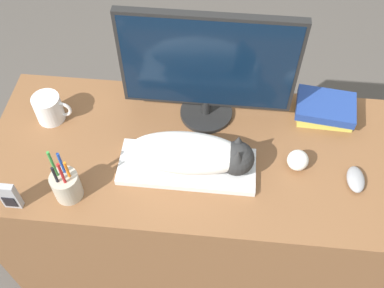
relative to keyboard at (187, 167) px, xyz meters
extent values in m
cube|color=brown|center=(0.02, 0.07, -0.38)|extent=(1.46, 0.63, 0.74)
cube|color=silver|center=(0.00, 0.00, 0.00)|extent=(0.46, 0.18, 0.02)
ellipsoid|color=white|center=(0.00, 0.00, 0.08)|extent=(0.38, 0.15, 0.13)
sphere|color=#262626|center=(0.16, 0.00, 0.07)|extent=(0.11, 0.11, 0.11)
cone|color=#262626|center=(0.16, -0.03, 0.13)|extent=(0.04, 0.04, 0.05)
cone|color=#262626|center=(0.16, 0.03, 0.13)|extent=(0.04, 0.04, 0.05)
cylinder|color=black|center=(0.04, 0.25, 0.00)|extent=(0.19, 0.19, 0.02)
cylinder|color=black|center=(0.04, 0.25, 0.03)|extent=(0.04, 0.04, 0.06)
cube|color=black|center=(0.04, 0.25, 0.24)|extent=(0.59, 0.03, 0.38)
cube|color=black|center=(0.04, 0.24, 0.24)|extent=(0.57, 0.02, 0.36)
ellipsoid|color=gray|center=(0.56, 0.00, 0.00)|extent=(0.06, 0.10, 0.03)
cylinder|color=silver|center=(-0.52, 0.17, 0.04)|extent=(0.10, 0.10, 0.11)
torus|color=silver|center=(-0.47, 0.17, 0.04)|extent=(0.07, 0.01, 0.07)
cylinder|color=#B2A893|center=(-0.37, -0.14, 0.04)|extent=(0.09, 0.09, 0.10)
cylinder|color=orange|center=(-0.35, -0.13, 0.09)|extent=(0.01, 0.01, 0.13)
cylinder|color=#1E47B2|center=(-0.37, -0.12, 0.11)|extent=(0.01, 0.01, 0.16)
cylinder|color=#338C38|center=(-0.39, -0.13, 0.12)|extent=(0.01, 0.01, 0.18)
cylinder|color=black|center=(-0.38, -0.15, 0.09)|extent=(0.01, 0.01, 0.13)
cylinder|color=#B21E1E|center=(-0.36, -0.15, 0.11)|extent=(0.01, 0.01, 0.16)
sphere|color=silver|center=(0.37, 0.05, 0.02)|extent=(0.07, 0.07, 0.07)
cube|color=#99999E|center=(-0.53, -0.19, 0.04)|extent=(0.06, 0.02, 0.11)
cube|color=black|center=(-0.53, -0.21, 0.03)|extent=(0.04, 0.00, 0.05)
cube|color=#CCC14C|center=(0.48, 0.28, 0.01)|extent=(0.20, 0.13, 0.04)
cube|color=navy|center=(0.47, 0.28, 0.05)|extent=(0.22, 0.18, 0.03)
camera|label=1|loc=(0.10, -0.84, 1.25)|focal=42.00mm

